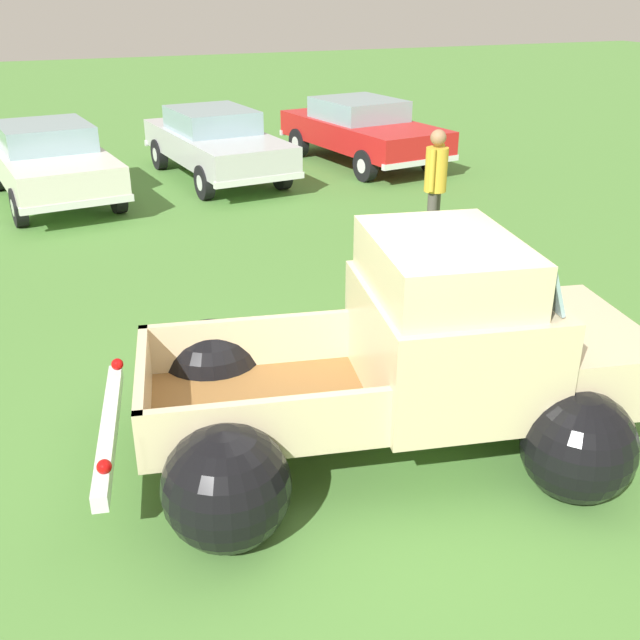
% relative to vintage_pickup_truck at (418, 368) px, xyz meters
% --- Properties ---
extents(ground_plane, '(80.00, 80.00, 0.00)m').
position_rel_vintage_pickup_truck_xyz_m(ground_plane, '(-0.38, 0.08, -0.76)').
color(ground_plane, '#548C3D').
extents(vintage_pickup_truck, '(4.90, 3.45, 1.96)m').
position_rel_vintage_pickup_truck_xyz_m(vintage_pickup_truck, '(0.00, 0.00, 0.00)').
color(vintage_pickup_truck, black).
rests_on(vintage_pickup_truck, ground).
extents(show_car_0, '(2.37, 4.54, 1.43)m').
position_rel_vintage_pickup_truck_xyz_m(show_car_0, '(-2.39, 9.81, 0.03)').
color(show_car_0, black).
rests_on(show_car_0, ground).
extents(show_car_1, '(2.28, 4.72, 1.43)m').
position_rel_vintage_pickup_truck_xyz_m(show_car_1, '(0.95, 10.36, 0.03)').
color(show_car_1, black).
rests_on(show_car_1, ground).
extents(show_car_2, '(2.54, 4.71, 1.43)m').
position_rel_vintage_pickup_truck_xyz_m(show_car_2, '(4.40, 10.49, 0.03)').
color(show_car_2, black).
rests_on(show_car_2, ground).
extents(spectator_0, '(0.48, 0.48, 1.82)m').
position_rel_vintage_pickup_truck_xyz_m(spectator_0, '(2.92, 4.72, 0.29)').
color(spectator_0, '#4C4742').
rests_on(spectator_0, ground).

